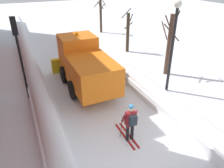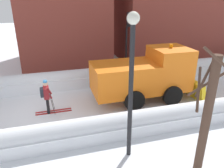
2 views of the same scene
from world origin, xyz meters
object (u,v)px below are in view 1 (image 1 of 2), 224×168
skier (130,121)px  bare_tree_mid (128,32)px  traffic_light_pole (18,44)px  street_lamp (174,37)px  bare_tree_near (169,44)px  bare_tree_far (101,12)px  plow_truck (85,64)px

skier → bare_tree_mid: (5.31, 10.16, 0.77)m
skier → traffic_light_pole: size_ratio=0.40×
street_lamp → bare_tree_near: bearing=54.7°
traffic_light_pole → skier: bearing=-56.9°
street_lamp → skier: bearing=-145.3°
bare_tree_mid → bare_tree_far: size_ratio=0.83×
plow_truck → bare_tree_far: bearing=64.0°
skier → street_lamp: (4.13, 2.86, 2.29)m
bare_tree_mid → skier: bearing=-117.6°
bare_tree_near → plow_truck: bearing=174.3°
skier → bare_tree_far: bare_tree_far is taller
skier → bare_tree_mid: 11.49m
plow_truck → bare_tree_near: bare_tree_near is taller
street_lamp → bare_tree_far: size_ratio=1.16×
street_lamp → bare_tree_far: (1.60, 14.62, -1.02)m
bare_tree_far → bare_tree_near: bearing=-90.8°
plow_truck → street_lamp: (4.29, -2.57, 1.82)m
skier → traffic_light_pole: 6.96m
plow_truck → bare_tree_far: bare_tree_far is taller
street_lamp → bare_tree_mid: 7.55m
skier → bare_tree_far: size_ratio=0.40×
traffic_light_pole → bare_tree_far: traffic_light_pole is taller
street_lamp → bare_tree_far: 14.74m
bare_tree_mid → bare_tree_far: 7.35m
skier → bare_tree_near: size_ratio=0.41×
street_lamp → traffic_light_pole: bearing=160.9°
skier → traffic_light_pole: (-3.62, 5.54, 2.17)m
traffic_light_pole → bare_tree_near: (9.16, -0.69, -0.99)m
plow_truck → traffic_light_pole: size_ratio=1.32×
bare_tree_mid → bare_tree_far: bearing=86.8°
skier → traffic_light_pole: bearing=123.1°
plow_truck → traffic_light_pole: bearing=178.1°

